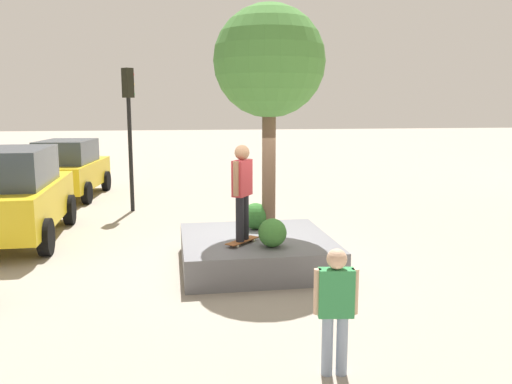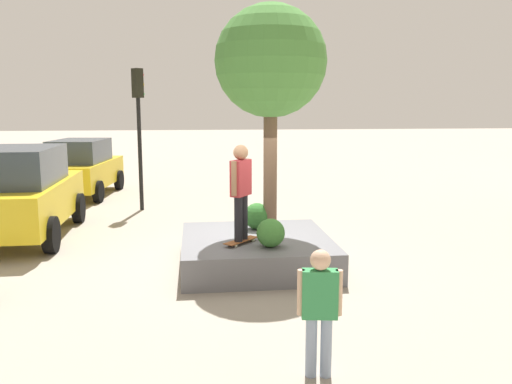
# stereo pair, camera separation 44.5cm
# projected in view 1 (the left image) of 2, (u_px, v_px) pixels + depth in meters

# --- Properties ---
(ground_plane) EXTENTS (120.00, 120.00, 0.00)m
(ground_plane) POSITION_uv_depth(u_px,v_px,m) (245.00, 264.00, 10.46)
(ground_plane) COLOR #9E9384
(planter_ledge) EXTENTS (2.93, 2.90, 0.58)m
(planter_ledge) POSITION_uv_depth(u_px,v_px,m) (256.00, 251.00, 10.34)
(planter_ledge) COLOR slate
(planter_ledge) RESTS_ON ground
(plaza_tree) EXTENTS (2.24, 2.24, 4.56)m
(plaza_tree) POSITION_uv_depth(u_px,v_px,m) (269.00, 63.00, 10.37)
(plaza_tree) COLOR brown
(plaza_tree) RESTS_ON planter_ledge
(boxwood_shrub) EXTENTS (0.55, 0.55, 0.55)m
(boxwood_shrub) POSITION_uv_depth(u_px,v_px,m) (256.00, 216.00, 10.92)
(boxwood_shrub) COLOR #2D6628
(boxwood_shrub) RESTS_ON planter_ledge
(hedge_clump) EXTENTS (0.53, 0.53, 0.53)m
(hedge_clump) POSITION_uv_depth(u_px,v_px,m) (272.00, 233.00, 9.53)
(hedge_clump) COLOR #3D7A33
(hedge_clump) RESTS_ON planter_ledge
(skateboard) EXTENTS (0.72, 0.71, 0.07)m
(skateboard) POSITION_uv_depth(u_px,v_px,m) (242.00, 241.00, 9.76)
(skateboard) COLOR brown
(skateboard) RESTS_ON planter_ledge
(skateboarder) EXTENTS (0.52, 0.44, 1.79)m
(skateboarder) POSITION_uv_depth(u_px,v_px,m) (242.00, 186.00, 9.59)
(skateboarder) COLOR black
(skateboarder) RESTS_ON skateboard
(sedan_parked) EXTENTS (4.75, 2.29, 2.19)m
(sedan_parked) POSITION_uv_depth(u_px,v_px,m) (12.00, 194.00, 12.11)
(sedan_parked) COLOR gold
(sedan_parked) RESTS_ON ground
(taxi_cab) EXTENTS (4.45, 2.37, 1.99)m
(taxi_cab) POSITION_uv_depth(u_px,v_px,m) (69.00, 168.00, 17.96)
(taxi_cab) COLOR gold
(taxi_cab) RESTS_ON ground
(traffic_light_corner) EXTENTS (0.37, 0.37, 4.23)m
(traffic_light_corner) POSITION_uv_depth(u_px,v_px,m) (129.00, 114.00, 15.31)
(traffic_light_corner) COLOR black
(traffic_light_corner) RESTS_ON ground
(pedestrian_crossing) EXTENTS (0.24, 0.52, 1.53)m
(pedestrian_crossing) POSITION_uv_depth(u_px,v_px,m) (336.00, 303.00, 6.02)
(pedestrian_crossing) COLOR #8C9EB7
(pedestrian_crossing) RESTS_ON ground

